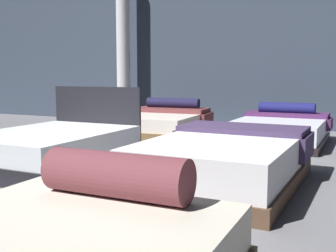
{
  "coord_description": "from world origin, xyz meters",
  "views": [
    {
      "loc": [
        2.32,
        -3.8,
        1.13
      ],
      "look_at": [
        0.3,
        0.55,
        0.54
      ],
      "focal_mm": 44.1,
      "sensor_mm": 36.0,
      "label": 1
    }
  ],
  "objects": [
    {
      "name": "ground_plane",
      "position": [
        0.0,
        0.0,
        -0.01
      ],
      "size": [
        18.0,
        18.0,
        0.02
      ],
      "primitive_type": "cube",
      "color": "slate"
    },
    {
      "name": "bed_2",
      "position": [
        -1.16,
        0.23,
        0.23
      ],
      "size": [
        1.57,
        2.04,
        0.97
      ],
      "rotation": [
        0.0,
        0.0,
        -0.01
      ],
      "color": "black",
      "rests_on": "ground_plane"
    },
    {
      "name": "support_pillar",
      "position": [
        -2.79,
        4.68,
        1.75
      ],
      "size": [
        0.31,
        0.31,
        3.5
      ],
      "primitive_type": "cylinder",
      "color": "silver",
      "rests_on": "ground_plane"
    },
    {
      "name": "bed_5",
      "position": [
        1.13,
        3.21,
        0.22
      ],
      "size": [
        1.54,
        1.95,
        0.65
      ],
      "rotation": [
        0.0,
        0.0,
        -0.02
      ],
      "color": "black",
      "rests_on": "ground_plane"
    },
    {
      "name": "bed_4",
      "position": [
        -1.08,
        3.21,
        0.23
      ],
      "size": [
        1.61,
        1.97,
        0.68
      ],
      "rotation": [
        0.0,
        0.0,
        0.05
      ],
      "color": "brown",
      "rests_on": "ground_plane"
    },
    {
      "name": "showroom_back_wall",
      "position": [
        0.0,
        5.17,
        1.75
      ],
      "size": [
        18.0,
        0.06,
        3.5
      ],
      "primitive_type": "cube",
      "color": "#333D4C",
      "rests_on": "ground_plane"
    },
    {
      "name": "bed_3",
      "position": [
        1.08,
        0.27,
        0.25
      ],
      "size": [
        1.54,
        2.17,
        0.54
      ],
      "rotation": [
        0.0,
        0.0,
        -0.03
      ],
      "color": "#513928",
      "rests_on": "ground_plane"
    }
  ]
}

